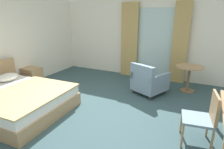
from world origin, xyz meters
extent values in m
cube|color=#334C51|center=(0.00, 0.00, -0.05)|extent=(6.31, 6.75, 0.10)
cube|color=white|center=(0.00, 3.11, 1.25)|extent=(5.91, 0.12, 2.51)
cube|color=silver|center=(0.42, 3.03, 1.10)|extent=(1.15, 0.02, 2.21)
cube|color=tan|center=(-0.37, 2.93, 1.19)|extent=(0.56, 0.10, 2.38)
cube|color=tan|center=(1.21, 2.93, 1.19)|extent=(0.46, 0.10, 2.38)
cube|color=tan|center=(-1.61, -0.52, 0.13)|extent=(2.13, 1.83, 0.27)
cube|color=white|center=(-1.61, -0.52, 0.37)|extent=(2.07, 1.77, 0.19)
cube|color=tan|center=(-1.27, -0.51, 0.48)|extent=(1.43, 1.79, 0.03)
ellipsoid|color=white|center=(-2.37, -0.13, 0.55)|extent=(0.40, 0.53, 0.17)
cube|color=tan|center=(-2.60, 0.77, 0.27)|extent=(0.52, 0.41, 0.53)
cube|color=#8F704E|center=(-2.60, 0.56, 0.37)|extent=(0.44, 0.01, 0.13)
cube|color=tan|center=(2.24, 0.63, 0.35)|extent=(0.06, 0.06, 0.71)
cube|color=gray|center=(1.90, 0.03, 0.42)|extent=(0.52, 0.52, 0.04)
cube|color=tan|center=(2.11, 0.06, 0.66)|extent=(0.10, 0.44, 0.44)
cylinder|color=tan|center=(1.66, 0.22, 0.20)|extent=(0.04, 0.04, 0.40)
cylinder|color=tan|center=(1.72, -0.21, 0.20)|extent=(0.04, 0.04, 0.40)
cylinder|color=tan|center=(2.08, 0.27, 0.20)|extent=(0.04, 0.04, 0.40)
cylinder|color=tan|center=(2.14, -0.15, 0.20)|extent=(0.04, 0.04, 0.40)
cube|color=gray|center=(0.69, 1.70, 0.26)|extent=(0.96, 0.99, 0.32)
cube|color=gray|center=(0.56, 1.41, 0.62)|extent=(0.70, 0.40, 0.41)
cube|color=gray|center=(0.97, 1.57, 0.50)|extent=(0.41, 0.73, 0.16)
cube|color=gray|center=(0.41, 1.83, 0.50)|extent=(0.41, 0.73, 0.16)
cylinder|color=#4C3D2D|center=(1.09, 1.87, 0.05)|extent=(0.04, 0.04, 0.10)
cylinder|color=#4C3D2D|center=(0.55, 2.11, 0.05)|extent=(0.04, 0.04, 0.10)
cylinder|color=#4C3D2D|center=(0.82, 1.29, 0.05)|extent=(0.04, 0.04, 0.10)
cylinder|color=#4C3D2D|center=(0.29, 1.53, 0.05)|extent=(0.04, 0.04, 0.10)
cylinder|color=tan|center=(1.59, 2.28, 0.69)|extent=(0.71, 0.71, 0.03)
cylinder|color=brown|center=(1.59, 2.28, 0.34)|extent=(0.07, 0.07, 0.68)
cylinder|color=brown|center=(1.59, 2.28, 0.01)|extent=(0.39, 0.39, 0.02)
camera|label=1|loc=(1.82, -2.92, 2.01)|focal=30.10mm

